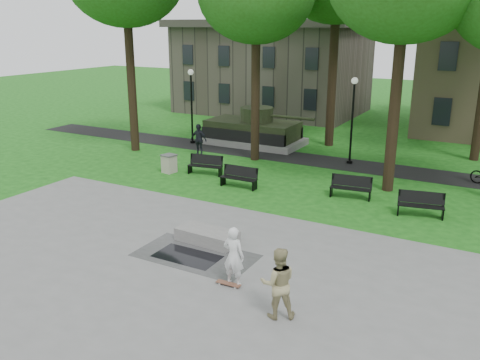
# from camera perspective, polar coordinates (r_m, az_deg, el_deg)

# --- Properties ---
(ground) EXTENTS (120.00, 120.00, 0.00)m
(ground) POSITION_cam_1_polar(r_m,az_deg,el_deg) (18.33, -0.90, -6.76)
(ground) COLOR #165113
(ground) RESTS_ON ground
(plaza) EXTENTS (22.00, 16.00, 0.02)m
(plaza) POSITION_cam_1_polar(r_m,az_deg,el_deg) (14.68, -10.91, -13.52)
(plaza) COLOR gray
(plaza) RESTS_ON ground
(footpath) EXTENTS (44.00, 2.60, 0.01)m
(footpath) POSITION_cam_1_polar(r_m,az_deg,el_deg) (28.79, 11.05, 1.85)
(footpath) COLOR black
(footpath) RESTS_ON ground
(building_left) EXTENTS (15.00, 10.00, 7.20)m
(building_left) POSITION_cam_1_polar(r_m,az_deg,el_deg) (45.54, 3.73, 12.23)
(building_left) COLOR #4C443D
(building_left) RESTS_ON ground
(lamp_left) EXTENTS (0.36, 0.36, 4.73)m
(lamp_left) POSITION_cam_1_polar(r_m,az_deg,el_deg) (32.85, -5.47, 8.91)
(lamp_left) COLOR black
(lamp_left) RESTS_ON ground
(lamp_mid) EXTENTS (0.36, 0.36, 4.73)m
(lamp_mid) POSITION_cam_1_polar(r_m,az_deg,el_deg) (28.35, 12.52, 7.29)
(lamp_mid) COLOR black
(lamp_mid) RESTS_ON ground
(tank_monument) EXTENTS (7.45, 3.40, 2.40)m
(tank_monument) POSITION_cam_1_polar(r_m,az_deg,el_deg) (32.82, 1.45, 5.54)
(tank_monument) COLOR gray
(tank_monument) RESTS_ON ground
(puddle) EXTENTS (2.20, 1.20, 0.00)m
(puddle) POSITION_cam_1_polar(r_m,az_deg,el_deg) (17.15, -5.96, -8.53)
(puddle) COLOR black
(puddle) RESTS_ON plaza
(concrete_block) EXTENTS (2.24, 1.10, 0.45)m
(concrete_block) POSITION_cam_1_polar(r_m,az_deg,el_deg) (18.11, -3.71, -6.26)
(concrete_block) COLOR gray
(concrete_block) RESTS_ON plaza
(skateboard) EXTENTS (0.79, 0.22, 0.07)m
(skateboard) POSITION_cam_1_polar(r_m,az_deg,el_deg) (15.31, -1.31, -11.63)
(skateboard) COLOR brown
(skateboard) RESTS_ON plaza
(skateboarder) EXTENTS (0.67, 0.44, 1.82)m
(skateboarder) POSITION_cam_1_polar(r_m,az_deg,el_deg) (14.97, -0.72, -8.55)
(skateboarder) COLOR silver
(skateboarder) RESTS_ON plaza
(friend_watching) EXTENTS (1.19, 1.13, 1.95)m
(friend_watching) POSITION_cam_1_polar(r_m,az_deg,el_deg) (13.44, 4.29, -11.45)
(friend_watching) COLOR tan
(friend_watching) RESTS_ON plaza
(pedestrian_walker) EXTENTS (1.14, 0.54, 1.89)m
(pedestrian_walker) POSITION_cam_1_polar(r_m,az_deg,el_deg) (29.89, -4.67, 4.52)
(pedestrian_walker) COLOR black
(pedestrian_walker) RESTS_ON ground
(park_bench_0) EXTENTS (1.85, 0.82, 1.00)m
(park_bench_0) POSITION_cam_1_polar(r_m,az_deg,el_deg) (26.16, -3.85, 1.77)
(park_bench_0) COLOR black
(park_bench_0) RESTS_ON ground
(park_bench_1) EXTENTS (1.81, 0.55, 1.00)m
(park_bench_1) POSITION_cam_1_polar(r_m,az_deg,el_deg) (24.01, -0.05, 0.40)
(park_bench_1) COLOR black
(park_bench_1) RESTS_ON ground
(park_bench_2) EXTENTS (1.84, 0.76, 1.00)m
(park_bench_2) POSITION_cam_1_polar(r_m,az_deg,el_deg) (23.07, 12.39, -0.71)
(park_bench_2) COLOR black
(park_bench_2) RESTS_ON ground
(park_bench_3) EXTENTS (1.85, 0.86, 1.00)m
(park_bench_3) POSITION_cam_1_polar(r_m,az_deg,el_deg) (21.65, 19.69, -2.51)
(park_bench_3) COLOR black
(park_bench_3) RESTS_ON ground
(trash_bin) EXTENTS (0.76, 0.76, 0.96)m
(trash_bin) POSITION_cam_1_polar(r_m,az_deg,el_deg) (26.67, -7.96, 1.86)
(trash_bin) COLOR #B6AB96
(trash_bin) RESTS_ON ground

